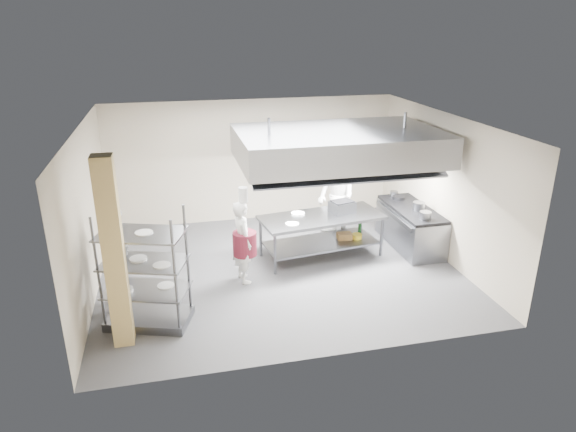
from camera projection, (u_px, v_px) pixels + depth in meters
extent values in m
plane|color=#303032|center=(279.00, 269.00, 10.41)|extent=(7.00, 7.00, 0.00)
plane|color=silver|center=(279.00, 122.00, 9.35)|extent=(7.00, 7.00, 0.00)
plane|color=#BBAC94|center=(253.00, 161.00, 12.61)|extent=(7.00, 0.00, 7.00)
plane|color=#BBAC94|center=(87.00, 214.00, 9.13)|extent=(0.00, 6.00, 6.00)
plane|color=#BBAC94|center=(444.00, 187.00, 10.63)|extent=(0.00, 6.00, 6.00)
cube|color=#DCBB70|center=(114.00, 255.00, 7.53)|extent=(0.30, 0.30, 3.00)
cube|color=gray|center=(338.00, 145.00, 10.20)|extent=(4.00, 2.50, 0.60)
cube|color=white|center=(294.00, 164.00, 10.12)|extent=(1.60, 0.12, 0.04)
cube|color=white|center=(379.00, 158.00, 10.51)|extent=(1.60, 0.12, 0.04)
cube|color=gray|center=(325.00, 158.00, 12.85)|extent=(1.50, 0.28, 0.04)
cube|color=gray|center=(322.00, 217.00, 10.70)|extent=(2.69, 1.41, 0.06)
cube|color=slate|center=(321.00, 243.00, 10.91)|extent=(2.47, 1.28, 0.04)
cube|color=gray|center=(410.00, 228.00, 11.38)|extent=(0.80, 2.00, 0.84)
cube|color=black|center=(412.00, 209.00, 11.22)|extent=(0.78, 1.96, 0.06)
imported|color=white|center=(243.00, 242.00, 9.68)|extent=(0.49, 0.66, 1.62)
imported|color=silver|center=(336.00, 197.00, 11.59)|extent=(0.98, 1.13, 1.98)
imported|color=white|center=(117.00, 254.00, 8.82)|extent=(0.83, 1.22, 1.92)
cube|color=slate|center=(342.00, 207.00, 10.85)|extent=(0.56, 0.48, 0.24)
cube|color=#95653B|center=(344.00, 236.00, 11.03)|extent=(0.33, 0.24, 0.14)
cylinder|color=gray|center=(419.00, 206.00, 11.03)|extent=(0.26, 0.26, 0.18)
cylinder|color=white|center=(147.00, 288.00, 8.36)|extent=(0.28, 0.28, 0.05)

